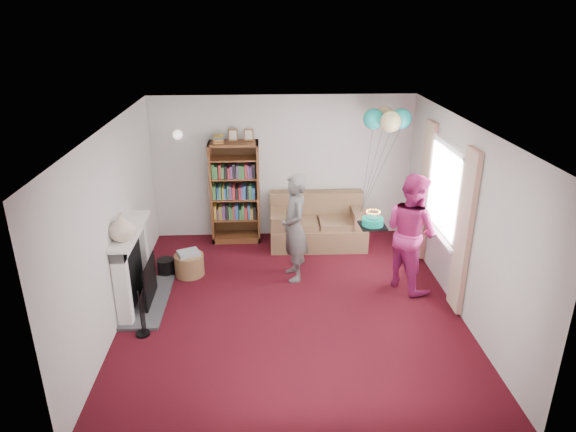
{
  "coord_description": "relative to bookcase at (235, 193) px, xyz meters",
  "views": [
    {
      "loc": [
        -0.36,
        -6.1,
        3.79
      ],
      "look_at": [
        -0.01,
        0.6,
        1.1
      ],
      "focal_mm": 32.0,
      "sensor_mm": 36.0,
      "label": 1
    }
  ],
  "objects": [
    {
      "name": "wall_left",
      "position": [
        -1.42,
        -2.3,
        0.38
      ],
      "size": [
        0.02,
        5.0,
        2.5
      ],
      "primitive_type": "cube",
      "color": "silver",
      "rests_on": "ground"
    },
    {
      "name": "balloons",
      "position": [
        2.44,
        -0.51,
        1.35
      ],
      "size": [
        0.76,
        0.76,
        1.73
      ],
      "color": "#3F3F3F",
      "rests_on": "ground"
    },
    {
      "name": "birthday_cake",
      "position": [
        1.98,
        -1.97,
        0.23
      ],
      "size": [
        0.35,
        0.35,
        0.22
      ],
      "rotation": [
        0.0,
        0.0,
        0.05
      ],
      "color": "black",
      "rests_on": "ground"
    },
    {
      "name": "bookcase",
      "position": [
        0.0,
        0.0,
        0.0
      ],
      "size": [
        0.84,
        0.42,
        1.97
      ],
      "color": "#472B14",
      "rests_on": "ground"
    },
    {
      "name": "ceiling",
      "position": [
        0.84,
        -2.3,
        1.63
      ],
      "size": [
        4.5,
        5.0,
        0.01
      ],
      "primitive_type": "cube",
      "color": "white",
      "rests_on": "wall_back"
    },
    {
      "name": "fireplace",
      "position": [
        -1.25,
        -2.11,
        -0.36
      ],
      "size": [
        0.55,
        1.8,
        1.12
      ],
      "color": "#3F3F42",
      "rests_on": "ground"
    },
    {
      "name": "mantel_vase",
      "position": [
        -1.28,
        -2.45,
        0.43
      ],
      "size": [
        0.43,
        0.43,
        0.35
      ],
      "primitive_type": "imported",
      "rotation": [
        0.0,
        0.0,
        0.33
      ],
      "color": "beige",
      "rests_on": "fireplace"
    },
    {
      "name": "sofa",
      "position": [
        1.41,
        -0.23,
        -0.55
      ],
      "size": [
        1.63,
        0.86,
        0.86
      ],
      "rotation": [
        0.0,
        0.0,
        -0.02
      ],
      "color": "brown",
      "rests_on": "ground"
    },
    {
      "name": "wall_back",
      "position": [
        0.84,
        0.21,
        0.38
      ],
      "size": [
        4.5,
        0.02,
        2.5
      ],
      "primitive_type": "cube",
      "color": "silver",
      "rests_on": "ground"
    },
    {
      "name": "ground",
      "position": [
        0.84,
        -2.3,
        -0.87
      ],
      "size": [
        5.0,
        5.0,
        0.0
      ],
      "primitive_type": "plane",
      "color": "#35080D",
      "rests_on": "ground"
    },
    {
      "name": "person_striped",
      "position": [
        0.93,
        -1.47,
        -0.05
      ],
      "size": [
        0.5,
        0.66,
        1.64
      ],
      "primitive_type": "imported",
      "rotation": [
        0.0,
        0.0,
        -1.38
      ],
      "color": "black",
      "rests_on": "ground"
    },
    {
      "name": "wicker_basket",
      "position": [
        -0.67,
        -1.31,
        -0.69
      ],
      "size": [
        0.45,
        0.45,
        0.39
      ],
      "rotation": [
        0.0,
        0.0,
        0.41
      ],
      "color": "#8C6341",
      "rests_on": "ground"
    },
    {
      "name": "person_magenta",
      "position": [
        2.57,
        -1.82,
        -0.01
      ],
      "size": [
        0.99,
        1.05,
        1.73
      ],
      "primitive_type": "imported",
      "rotation": [
        0.0,
        0.0,
        2.09
      ],
      "color": "#AD2267",
      "rests_on": "ground"
    },
    {
      "name": "window_bay",
      "position": [
        3.04,
        -1.7,
        0.33
      ],
      "size": [
        0.14,
        2.02,
        2.2
      ],
      "color": "white",
      "rests_on": "ground"
    },
    {
      "name": "wall_sconce",
      "position": [
        -0.91,
        0.06,
        1.01
      ],
      "size": [
        0.16,
        0.23,
        0.16
      ],
      "color": "gold",
      "rests_on": "ground"
    },
    {
      "name": "wall_right",
      "position": [
        3.1,
        -2.3,
        0.38
      ],
      "size": [
        0.02,
        5.0,
        2.5
      ],
      "primitive_type": "cube",
      "color": "silver",
      "rests_on": "ground"
    }
  ]
}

